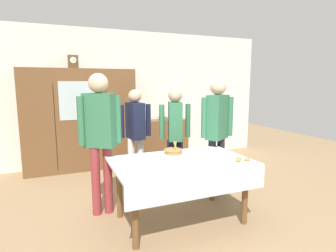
{
  "coord_description": "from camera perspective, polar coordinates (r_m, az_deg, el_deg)",
  "views": [
    {
      "loc": [
        -1.33,
        -3.04,
        1.65
      ],
      "look_at": [
        0.0,
        0.2,
        1.1
      ],
      "focal_mm": 29.41,
      "sensor_mm": 36.0,
      "label": 1
    }
  ],
  "objects": [
    {
      "name": "ground_plane",
      "position": [
        3.7,
        1.24,
        -17.53
      ],
      "size": [
        12.0,
        12.0,
        0.0
      ],
      "primitive_type": "plane",
      "color": "#997A56",
      "rests_on": "ground"
    },
    {
      "name": "back_wall",
      "position": [
        5.85,
        -9.23,
        5.89
      ],
      "size": [
        6.4,
        0.1,
        2.7
      ],
      "primitive_type": "cube",
      "color": "silver",
      "rests_on": "ground"
    },
    {
      "name": "dining_table",
      "position": [
        3.26,
        2.95,
        -9.01
      ],
      "size": [
        1.6,
        1.0,
        0.75
      ],
      "color": "brown",
      "rests_on": "ground"
    },
    {
      "name": "wall_cabinet",
      "position": [
        5.45,
        -17.65,
        1.19
      ],
      "size": [
        2.04,
        0.46,
        1.91
      ],
      "color": "brown",
      "rests_on": "ground"
    },
    {
      "name": "mantel_clock",
      "position": [
        5.41,
        -19.08,
        12.46
      ],
      "size": [
        0.18,
        0.11,
        0.24
      ],
      "color": "brown",
      "rests_on": "wall_cabinet"
    },
    {
      "name": "bookshelf_low",
      "position": [
        5.97,
        -1.01,
        -2.84
      ],
      "size": [
        1.05,
        0.35,
        0.86
      ],
      "color": "brown",
      "rests_on": "ground"
    },
    {
      "name": "book_stack",
      "position": [
        5.89,
        -1.02,
        1.58
      ],
      "size": [
        0.15,
        0.21,
        0.07
      ],
      "color": "#3D754C",
      "rests_on": "bookshelf_low"
    },
    {
      "name": "tea_cup_back_edge",
      "position": [
        3.22,
        -5.21,
        -6.83
      ],
      "size": [
        0.13,
        0.13,
        0.06
      ],
      "color": "white",
      "rests_on": "dining_table"
    },
    {
      "name": "tea_cup_mid_right",
      "position": [
        3.0,
        -5.97,
        -8.02
      ],
      "size": [
        0.13,
        0.13,
        0.06
      ],
      "color": "white",
      "rests_on": "dining_table"
    },
    {
      "name": "tea_cup_far_left",
      "position": [
        2.86,
        -7.67,
        -8.93
      ],
      "size": [
        0.13,
        0.13,
        0.06
      ],
      "color": "white",
      "rests_on": "dining_table"
    },
    {
      "name": "tea_cup_mid_left",
      "position": [
        3.19,
        -8.85,
        -7.06
      ],
      "size": [
        0.13,
        0.13,
        0.06
      ],
      "color": "white",
      "rests_on": "dining_table"
    },
    {
      "name": "tea_cup_far_right",
      "position": [
        3.21,
        7.84,
        -6.9
      ],
      "size": [
        0.13,
        0.13,
        0.06
      ],
      "color": "white",
      "rests_on": "dining_table"
    },
    {
      "name": "tea_cup_front_edge",
      "position": [
        2.83,
        -0.89,
        -9.01
      ],
      "size": [
        0.13,
        0.13,
        0.06
      ],
      "color": "white",
      "rests_on": "dining_table"
    },
    {
      "name": "bread_basket",
      "position": [
        3.54,
        1.11,
        -5.21
      ],
      "size": [
        0.24,
        0.24,
        0.16
      ],
      "color": "#9E7542",
      "rests_on": "dining_table"
    },
    {
      "name": "pastry_plate",
      "position": [
        3.29,
        15.11,
        -7.02
      ],
      "size": [
        0.28,
        0.28,
        0.05
      ],
      "color": "white",
      "rests_on": "dining_table"
    },
    {
      "name": "spoon_far_right",
      "position": [
        3.3,
        3.07,
        -6.84
      ],
      "size": [
        0.12,
        0.02,
        0.01
      ],
      "color": "silver",
      "rests_on": "dining_table"
    },
    {
      "name": "spoon_center",
      "position": [
        3.41,
        -1.41,
        -6.33
      ],
      "size": [
        0.12,
        0.02,
        0.01
      ],
      "color": "silver",
      "rests_on": "dining_table"
    },
    {
      "name": "spoon_front_edge",
      "position": [
        3.59,
        7.64,
        -5.63
      ],
      "size": [
        0.12,
        0.02,
        0.01
      ],
      "color": "silver",
      "rests_on": "dining_table"
    },
    {
      "name": "person_by_cabinet",
      "position": [
        4.25,
        1.47,
        -0.59
      ],
      "size": [
        0.52,
        0.41,
        1.57
      ],
      "color": "#191E38",
      "rests_on": "ground"
    },
    {
      "name": "person_beside_shelf",
      "position": [
        4.43,
        -6.79,
        -0.42
      ],
      "size": [
        0.52,
        0.38,
        1.55
      ],
      "color": "silver",
      "rests_on": "ground"
    },
    {
      "name": "person_near_right_end",
      "position": [
        4.03,
        10.15,
        0.19
      ],
      "size": [
        0.52,
        0.36,
        1.71
      ],
      "color": "#232328",
      "rests_on": "ground"
    },
    {
      "name": "person_behind_table_left",
      "position": [
        3.46,
        -13.91,
        -0.72
      ],
      "size": [
        0.52,
        0.36,
        1.77
      ],
      "color": "#933338",
      "rests_on": "ground"
    }
  ]
}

